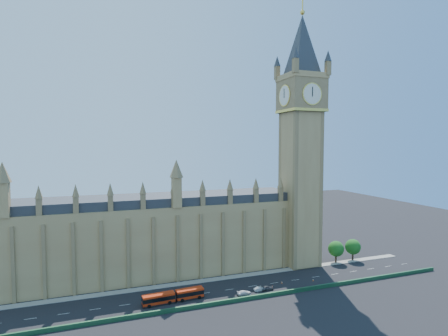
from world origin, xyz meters
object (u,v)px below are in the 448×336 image
object	(u,v)px
car_grey	(267,288)
car_silver	(260,289)
red_bus	(173,296)
car_white	(244,293)

from	to	relation	value
car_grey	car_silver	distance (m)	2.27
red_bus	car_silver	size ratio (longest dim) A/B	4.49
car_silver	car_white	distance (m)	5.88
red_bus	car_silver	distance (m)	27.21
car_silver	car_grey	bearing A→B (deg)	-90.91
car_silver	car_white	xyz separation A→B (m)	(-5.83, -0.77, -0.03)
car_grey	car_white	distance (m)	8.12
car_grey	car_white	world-z (taller)	car_grey
red_bus	car_silver	xyz separation A→B (m)	(27.14, -1.64, -0.95)
red_bus	car_white	distance (m)	21.47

